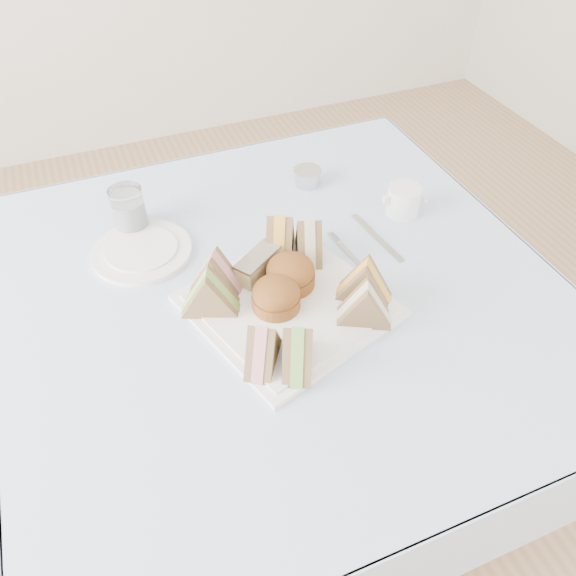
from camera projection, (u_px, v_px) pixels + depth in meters
name	position (u px, v px, depth m)	size (l,w,h in m)	color
floor	(284.00, 476.00, 1.58)	(4.00, 4.00, 0.00)	#9E7751
table	(283.00, 400.00, 1.32)	(0.90, 0.90, 0.74)	brown
tablecloth	(281.00, 286.00, 1.06)	(1.02, 1.02, 0.01)	silver
serving_plate	(288.00, 305.00, 1.01)	(0.31, 0.31, 0.01)	white
sandwich_fl_a	(262.00, 344.00, 0.88)	(0.09, 0.04, 0.08)	olive
sandwich_fl_b	(298.00, 346.00, 0.88)	(0.10, 0.05, 0.09)	olive
sandwich_fr_a	(365.00, 280.00, 0.99)	(0.10, 0.05, 0.09)	olive
sandwich_fr_b	(365.00, 303.00, 0.95)	(0.10, 0.04, 0.09)	olive
sandwich_bl_a	(209.00, 291.00, 0.96)	(0.10, 0.05, 0.09)	olive
sandwich_bl_b	(215.00, 271.00, 1.01)	(0.10, 0.04, 0.09)	olive
sandwich_br_a	(309.00, 238.00, 1.07)	(0.10, 0.05, 0.09)	olive
sandwich_br_b	(280.00, 235.00, 1.07)	(0.11, 0.05, 0.09)	olive
scone_left	(276.00, 296.00, 0.98)	(0.09, 0.09, 0.06)	#944720
scone_right	(290.00, 273.00, 1.02)	(0.09, 0.09, 0.06)	#944720
pastry_slice	(258.00, 265.00, 1.05)	(0.10, 0.04, 0.05)	tan
side_plate	(142.00, 251.00, 1.12)	(0.20, 0.20, 0.01)	white
water_glass	(129.00, 210.00, 1.15)	(0.07, 0.07, 0.10)	white
tea_strainer	(307.00, 178.00, 1.29)	(0.06, 0.06, 0.04)	#BEBEBE
knife	(377.00, 237.00, 1.16)	(0.01, 0.17, 0.00)	#BEBEBE
fork	(362.00, 267.00, 1.09)	(0.01, 0.17, 0.00)	#BEBEBE
creamer_jug	(403.00, 201.00, 1.20)	(0.07, 0.07, 0.06)	white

